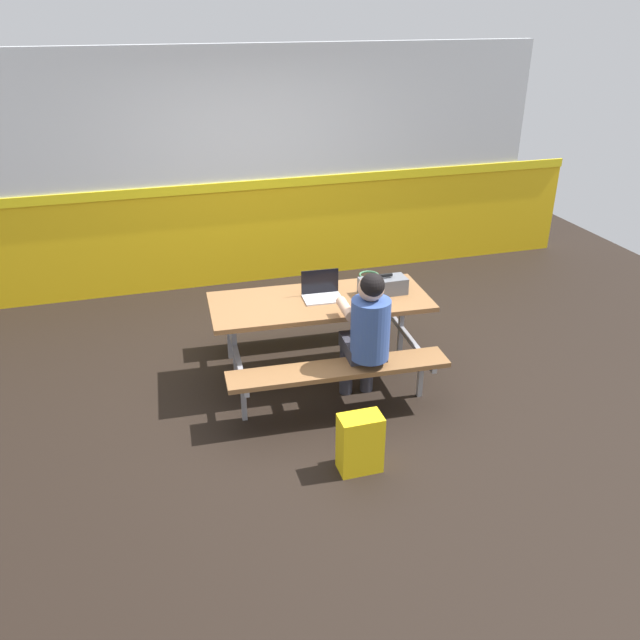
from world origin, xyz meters
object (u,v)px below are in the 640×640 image
toolbox_grey (383,286)px  backpack_dark (360,443)px  student_nearer (367,330)px  picnic_table_main (320,317)px  laptop_silver (322,293)px  tote_bag_bright (368,295)px

toolbox_grey → backpack_dark: 1.53m
student_nearer → picnic_table_main: bearing=110.2°
laptop_silver → backpack_dark: 1.45m
picnic_table_main → backpack_dark: bearing=-94.2°
laptop_silver → toolbox_grey: 0.53m
laptop_silver → backpack_dark: size_ratio=0.75×
picnic_table_main → tote_bag_bright: 1.47m
backpack_dark → toolbox_grey: bearing=63.0°
laptop_silver → backpack_dark: bearing=-95.2°
picnic_table_main → toolbox_grey: toolbox_grey is taller
student_nearer → tote_bag_bright: bearing=68.8°
student_nearer → toolbox_grey: bearing=57.9°
toolbox_grey → tote_bag_bright: bearing=74.6°
picnic_table_main → backpack_dark: 1.34m
toolbox_grey → backpack_dark: bearing=-117.0°
backpack_dark → tote_bag_bright: bearing=68.3°
tote_bag_bright → toolbox_grey: bearing=-105.4°
backpack_dark → student_nearer: bearing=67.1°
picnic_table_main → toolbox_grey: bearing=-3.2°
toolbox_grey → tote_bag_bright: 1.35m
backpack_dark → tote_bag_bright: backpack_dark is taller
laptop_silver → student_nearer: bearing=-73.1°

